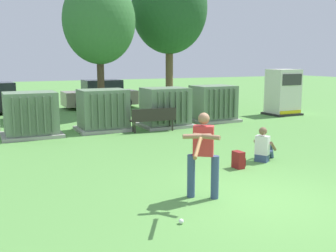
{
  "coord_description": "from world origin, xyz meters",
  "views": [
    {
      "loc": [
        -4.89,
        -5.92,
        2.76
      ],
      "look_at": [
        -0.39,
        3.5,
        1.0
      ],
      "focal_mm": 42.0,
      "sensor_mm": 36.0,
      "label": 1
    }
  ],
  "objects_px": {
    "transformer_mid_east": "(165,108)",
    "generator_enclosure": "(283,92)",
    "batter": "(203,151)",
    "sports_ball": "(181,221)",
    "transformer_west": "(31,115)",
    "transformer_mid_west": "(103,111)",
    "parked_car_left_of_center": "(100,95)",
    "seated_spectator": "(264,147)",
    "backpack": "(239,160)",
    "transformer_east": "(213,104)",
    "park_bench": "(153,118)"
  },
  "relations": [
    {
      "from": "backpack",
      "to": "transformer_east",
      "type": "bearing_deg",
      "value": 62.8
    },
    {
      "from": "batter",
      "to": "sports_ball",
      "type": "bearing_deg",
      "value": -136.16
    },
    {
      "from": "sports_ball",
      "to": "seated_spectator",
      "type": "distance_m",
      "value": 4.9
    },
    {
      "from": "transformer_west",
      "to": "transformer_mid_east",
      "type": "xyz_separation_m",
      "value": [
        5.34,
        -0.12,
        0.0
      ]
    },
    {
      "from": "backpack",
      "to": "parked_car_left_of_center",
      "type": "relative_size",
      "value": 0.1
    },
    {
      "from": "transformer_mid_west",
      "to": "transformer_east",
      "type": "height_order",
      "value": "same"
    },
    {
      "from": "park_bench",
      "to": "sports_ball",
      "type": "relative_size",
      "value": 20.33
    },
    {
      "from": "batter",
      "to": "seated_spectator",
      "type": "height_order",
      "value": "batter"
    },
    {
      "from": "seated_spectator",
      "to": "parked_car_left_of_center",
      "type": "bearing_deg",
      "value": 92.66
    },
    {
      "from": "batter",
      "to": "backpack",
      "type": "distance_m",
      "value": 2.65
    },
    {
      "from": "sports_ball",
      "to": "transformer_east",
      "type": "bearing_deg",
      "value": 55.36
    },
    {
      "from": "seated_spectator",
      "to": "parked_car_left_of_center",
      "type": "relative_size",
      "value": 0.23
    },
    {
      "from": "transformer_east",
      "to": "generator_enclosure",
      "type": "distance_m",
      "value": 4.35
    },
    {
      "from": "batter",
      "to": "transformer_mid_west",
      "type": "bearing_deg",
      "value": 87.09
    },
    {
      "from": "transformer_east",
      "to": "seated_spectator",
      "type": "xyz_separation_m",
      "value": [
        -2.55,
        -6.71,
        -0.41
      ]
    },
    {
      "from": "transformer_east",
      "to": "park_bench",
      "type": "bearing_deg",
      "value": -160.11
    },
    {
      "from": "transformer_mid_east",
      "to": "seated_spectator",
      "type": "bearing_deg",
      "value": -89.79
    },
    {
      "from": "transformer_west",
      "to": "batter",
      "type": "bearing_deg",
      "value": -74.51
    },
    {
      "from": "transformer_west",
      "to": "backpack",
      "type": "height_order",
      "value": "transformer_west"
    },
    {
      "from": "transformer_west",
      "to": "parked_car_left_of_center",
      "type": "height_order",
      "value": "same"
    },
    {
      "from": "sports_ball",
      "to": "park_bench",
      "type": "bearing_deg",
      "value": 69.63
    },
    {
      "from": "batter",
      "to": "parked_car_left_of_center",
      "type": "relative_size",
      "value": 0.41
    },
    {
      "from": "transformer_west",
      "to": "seated_spectator",
      "type": "relative_size",
      "value": 2.18
    },
    {
      "from": "transformer_mid_west",
      "to": "parked_car_left_of_center",
      "type": "relative_size",
      "value": 0.5
    },
    {
      "from": "sports_ball",
      "to": "parked_car_left_of_center",
      "type": "distance_m",
      "value": 17.07
    },
    {
      "from": "transformer_mid_west",
      "to": "transformer_east",
      "type": "xyz_separation_m",
      "value": [
        5.18,
        0.13,
        0.0
      ]
    },
    {
      "from": "parked_car_left_of_center",
      "to": "sports_ball",
      "type": "bearing_deg",
      "value": -101.38
    },
    {
      "from": "park_bench",
      "to": "backpack",
      "type": "relative_size",
      "value": 4.16
    },
    {
      "from": "transformer_mid_east",
      "to": "generator_enclosure",
      "type": "bearing_deg",
      "value": 5.67
    },
    {
      "from": "transformer_west",
      "to": "transformer_east",
      "type": "distance_m",
      "value": 7.92
    },
    {
      "from": "transformer_mid_west",
      "to": "seated_spectator",
      "type": "xyz_separation_m",
      "value": [
        2.62,
        -6.57,
        -0.41
      ]
    },
    {
      "from": "transformer_mid_west",
      "to": "generator_enclosure",
      "type": "height_order",
      "value": "generator_enclosure"
    },
    {
      "from": "generator_enclosure",
      "to": "batter",
      "type": "xyz_separation_m",
      "value": [
        -9.93,
        -8.89,
        -0.16
      ]
    },
    {
      "from": "transformer_mid_east",
      "to": "transformer_east",
      "type": "xyz_separation_m",
      "value": [
        2.58,
        0.38,
        0.0
      ]
    },
    {
      "from": "generator_enclosure",
      "to": "parked_car_left_of_center",
      "type": "bearing_deg",
      "value": 137.42
    },
    {
      "from": "batter",
      "to": "transformer_mid_east",
      "type": "bearing_deg",
      "value": 69.72
    },
    {
      "from": "transformer_mid_west",
      "to": "seated_spectator",
      "type": "bearing_deg",
      "value": -68.23
    },
    {
      "from": "park_bench",
      "to": "sports_ball",
      "type": "bearing_deg",
      "value": -110.37
    },
    {
      "from": "transformer_mid_east",
      "to": "backpack",
      "type": "xyz_separation_m",
      "value": [
        -1.03,
        -6.64,
        -0.57
      ]
    },
    {
      "from": "transformer_mid_west",
      "to": "sports_ball",
      "type": "relative_size",
      "value": 23.33
    },
    {
      "from": "transformer_mid_east",
      "to": "generator_enclosure",
      "type": "height_order",
      "value": "generator_enclosure"
    },
    {
      "from": "transformer_west",
      "to": "batter",
      "type": "height_order",
      "value": "batter"
    },
    {
      "from": "batter",
      "to": "sports_ball",
      "type": "relative_size",
      "value": 19.33
    },
    {
      "from": "backpack",
      "to": "sports_ball",
      "type": "bearing_deg",
      "value": -140.01
    },
    {
      "from": "generator_enclosure",
      "to": "park_bench",
      "type": "bearing_deg",
      "value": -168.65
    },
    {
      "from": "transformer_mid_east",
      "to": "generator_enclosure",
      "type": "xyz_separation_m",
      "value": [
        6.9,
        0.68,
        0.35
      ]
    },
    {
      "from": "seated_spectator",
      "to": "backpack",
      "type": "height_order",
      "value": "seated_spectator"
    },
    {
      "from": "transformer_west",
      "to": "transformer_east",
      "type": "height_order",
      "value": "same"
    },
    {
      "from": "generator_enclosure",
      "to": "parked_car_left_of_center",
      "type": "distance_m",
      "value": 10.22
    },
    {
      "from": "parked_car_left_of_center",
      "to": "batter",
      "type": "bearing_deg",
      "value": -98.66
    }
  ]
}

